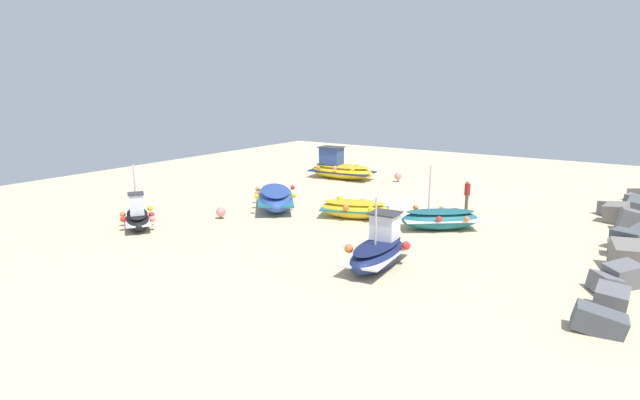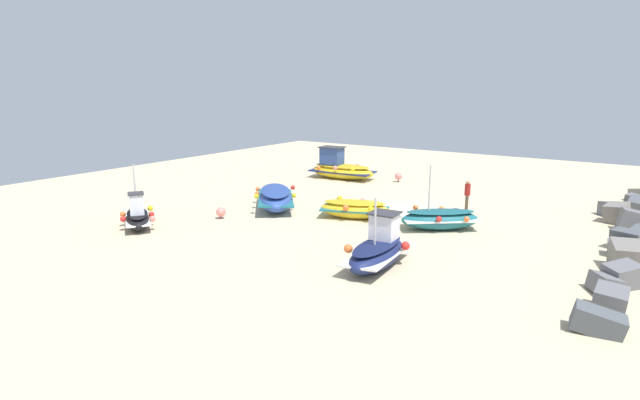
# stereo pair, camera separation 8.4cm
# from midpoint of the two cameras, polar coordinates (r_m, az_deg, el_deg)

# --- Properties ---
(ground_plane) EXTENTS (52.57, 52.57, 0.00)m
(ground_plane) POSITION_cam_midpoint_polar(r_m,az_deg,el_deg) (29.11, 8.74, -1.08)
(ground_plane) COLOR beige
(fishing_boat_0) EXTENTS (2.69, 3.20, 3.16)m
(fishing_boat_0) POSITION_cam_midpoint_polar(r_m,az_deg,el_deg) (26.59, -20.03, -1.82)
(fishing_boat_0) COLOR black
(fishing_boat_0) RESTS_ON ground_plane
(fishing_boat_1) EXTENTS (3.62, 4.01, 3.23)m
(fishing_boat_1) POSITION_cam_midpoint_polar(r_m,az_deg,el_deg) (25.47, 13.33, -2.06)
(fishing_boat_1) COLOR #1E6670
(fishing_boat_1) RESTS_ON ground_plane
(fishing_boat_2) EXTENTS (4.90, 4.52, 1.24)m
(fishing_boat_2) POSITION_cam_midpoint_polar(r_m,az_deg,el_deg) (28.99, -5.16, 0.25)
(fishing_boat_2) COLOR #2D4C9E
(fishing_boat_2) RESTS_ON ground_plane
(fishing_boat_3) EXTENTS (4.01, 2.06, 2.88)m
(fishing_boat_3) POSITION_cam_midpoint_polar(r_m,az_deg,el_deg) (19.85, 6.49, -5.67)
(fishing_boat_3) COLOR navy
(fishing_boat_3) RESTS_ON ground_plane
(fishing_boat_4) EXTENTS (2.68, 3.99, 1.00)m
(fishing_boat_4) POSITION_cam_midpoint_polar(r_m,az_deg,el_deg) (26.91, 3.85, -0.99)
(fishing_boat_4) COLOR gold
(fishing_boat_4) RESTS_ON ground_plane
(fishing_boat_5) EXTENTS (2.61, 5.22, 2.41)m
(fishing_boat_5) POSITION_cam_midpoint_polar(r_m,az_deg,el_deg) (38.29, 2.22, 3.58)
(fishing_boat_5) COLOR gold
(fishing_boat_5) RESTS_ON ground_plane
(person_walking) EXTENTS (0.32, 0.32, 1.78)m
(person_walking) POSITION_cam_midpoint_polar(r_m,az_deg,el_deg) (29.39, 16.22, 0.75)
(person_walking) COLOR brown
(person_walking) RESTS_ON ground_plane
(breakwater_rocks) EXTENTS (21.79, 2.79, 1.32)m
(breakwater_rocks) POSITION_cam_midpoint_polar(r_m,az_deg,el_deg) (26.16, 31.16, -3.47)
(breakwater_rocks) COLOR slate
(breakwater_rocks) RESTS_ON ground_plane
(mooring_buoy_0) EXTENTS (0.51, 0.51, 0.62)m
(mooring_buoy_0) POSITION_cam_midpoint_polar(r_m,az_deg,el_deg) (27.26, -11.24, -1.36)
(mooring_buoy_0) COLOR #3F3F42
(mooring_buoy_0) RESTS_ON ground_plane
(mooring_buoy_1) EXTENTS (0.53, 0.53, 0.69)m
(mooring_buoy_1) POSITION_cam_midpoint_polar(r_m,az_deg,el_deg) (37.40, 8.75, 2.67)
(mooring_buoy_1) COLOR #3F3F42
(mooring_buoy_1) RESTS_ON ground_plane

